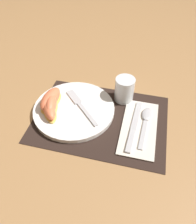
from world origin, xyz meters
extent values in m
plane|color=#A37547|center=(0.00, 0.00, 0.00)|extent=(3.00, 3.00, 0.00)
cube|color=black|center=(0.00, 0.00, 0.00)|extent=(0.44, 0.32, 0.00)
cylinder|color=white|center=(-0.10, 0.01, 0.01)|extent=(0.28, 0.28, 0.02)
cylinder|color=silver|center=(0.06, 0.11, 0.05)|extent=(0.07, 0.07, 0.09)
cylinder|color=orange|center=(0.06, 0.11, 0.02)|extent=(0.06, 0.06, 0.03)
cube|color=silver|center=(0.13, -0.01, 0.01)|extent=(0.11, 0.24, 0.00)
cube|color=#BCBCC1|center=(0.11, -0.08, 0.01)|extent=(0.02, 0.09, 0.01)
cube|color=#BCBCC1|center=(0.12, 0.03, 0.01)|extent=(0.03, 0.13, 0.01)
cube|color=#BCBCC1|center=(0.15, -0.04, 0.01)|extent=(0.02, 0.12, 0.01)
ellipsoid|color=#BCBCC1|center=(0.15, 0.05, 0.01)|extent=(0.04, 0.06, 0.01)
cube|color=#BCBCC1|center=(-0.04, -0.01, 0.02)|extent=(0.10, 0.10, 0.00)
cube|color=#BCBCC1|center=(-0.11, 0.06, 0.02)|extent=(0.07, 0.07, 0.00)
ellipsoid|color=#F7C656|center=(-0.18, 0.01, 0.02)|extent=(0.06, 0.12, 0.01)
ellipsoid|color=#F2754C|center=(-0.18, 0.01, 0.04)|extent=(0.06, 0.12, 0.05)
ellipsoid|color=#F7C656|center=(-0.17, -0.01, 0.02)|extent=(0.06, 0.10, 0.01)
ellipsoid|color=#F2754C|center=(-0.17, -0.01, 0.04)|extent=(0.06, 0.10, 0.05)
ellipsoid|color=#F7C656|center=(-0.17, -0.03, 0.02)|extent=(0.10, 0.12, 0.01)
ellipsoid|color=#F2754C|center=(-0.17, -0.03, 0.04)|extent=(0.09, 0.11, 0.04)
camera|label=1|loc=(0.11, -0.48, 0.55)|focal=35.00mm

